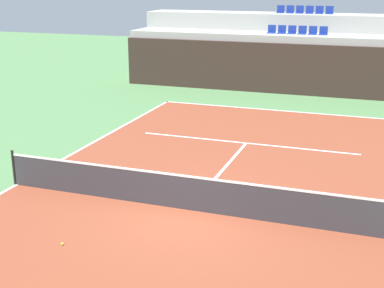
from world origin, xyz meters
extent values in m
plane|color=#477042|center=(0.00, 0.00, 0.00)|extent=(80.00, 80.00, 0.00)
cube|color=brown|center=(0.00, 0.00, 0.01)|extent=(11.00, 24.00, 0.01)
cube|color=white|center=(0.00, 11.95, 0.01)|extent=(11.00, 0.10, 0.00)
cube|color=white|center=(-5.45, 0.00, 0.01)|extent=(0.10, 24.00, 0.00)
cube|color=white|center=(0.00, 6.40, 0.01)|extent=(8.26, 0.10, 0.00)
cube|color=white|center=(0.00, 3.20, 0.01)|extent=(0.10, 6.40, 0.00)
cube|color=#33231E|center=(0.00, 15.91, 1.33)|extent=(18.77, 0.30, 2.66)
cube|color=#9E9E99|center=(0.00, 17.26, 1.52)|extent=(18.77, 2.40, 3.03)
cube|color=#9E9E99|center=(0.00, 19.66, 1.99)|extent=(18.77, 2.40, 3.97)
cube|color=navy|center=(-1.40, 17.26, 3.05)|extent=(0.44, 0.44, 0.04)
cube|color=navy|center=(-1.40, 17.46, 3.27)|extent=(0.44, 0.04, 0.40)
cube|color=navy|center=(-0.84, 17.26, 3.05)|extent=(0.44, 0.44, 0.04)
cube|color=navy|center=(-0.84, 17.46, 3.27)|extent=(0.44, 0.04, 0.40)
cube|color=navy|center=(-0.28, 17.26, 3.05)|extent=(0.44, 0.44, 0.04)
cube|color=navy|center=(-0.28, 17.46, 3.27)|extent=(0.44, 0.04, 0.40)
cube|color=navy|center=(0.28, 17.26, 3.05)|extent=(0.44, 0.44, 0.04)
cube|color=navy|center=(0.28, 17.46, 3.27)|extent=(0.44, 0.04, 0.40)
cube|color=navy|center=(0.84, 17.26, 3.05)|extent=(0.44, 0.44, 0.04)
cube|color=navy|center=(0.84, 17.46, 3.27)|extent=(0.44, 0.04, 0.40)
cube|color=navy|center=(1.40, 17.26, 3.05)|extent=(0.44, 0.44, 0.04)
cube|color=navy|center=(1.40, 17.46, 3.27)|extent=(0.44, 0.04, 0.40)
cube|color=navy|center=(-1.40, 19.66, 3.99)|extent=(0.44, 0.44, 0.04)
cube|color=navy|center=(-1.40, 19.86, 4.21)|extent=(0.44, 0.04, 0.40)
cube|color=navy|center=(-0.84, 19.66, 3.99)|extent=(0.44, 0.44, 0.04)
cube|color=navy|center=(-0.84, 19.86, 4.21)|extent=(0.44, 0.04, 0.40)
cube|color=navy|center=(-0.28, 19.66, 3.99)|extent=(0.44, 0.44, 0.04)
cube|color=navy|center=(-0.28, 19.86, 4.21)|extent=(0.44, 0.04, 0.40)
cube|color=navy|center=(0.28, 19.66, 3.99)|extent=(0.44, 0.44, 0.04)
cube|color=navy|center=(0.28, 19.86, 4.21)|extent=(0.44, 0.04, 0.40)
cube|color=navy|center=(0.84, 19.66, 3.99)|extent=(0.44, 0.44, 0.04)
cube|color=navy|center=(0.84, 19.86, 4.21)|extent=(0.44, 0.04, 0.40)
cube|color=navy|center=(1.40, 19.66, 3.99)|extent=(0.44, 0.44, 0.04)
cube|color=navy|center=(1.40, 19.86, 4.21)|extent=(0.44, 0.04, 0.40)
cylinder|color=black|center=(-5.50, 0.00, 0.55)|extent=(0.08, 0.08, 1.07)
cube|color=#333338|center=(0.00, 0.00, 0.47)|extent=(10.90, 0.02, 0.92)
cube|color=white|center=(0.00, 0.00, 0.96)|extent=(10.90, 0.04, 0.05)
sphere|color=#CCE033|center=(-2.06, -2.83, 0.04)|extent=(0.07, 0.07, 0.07)
camera|label=1|loc=(4.48, -12.30, 5.90)|focal=50.05mm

